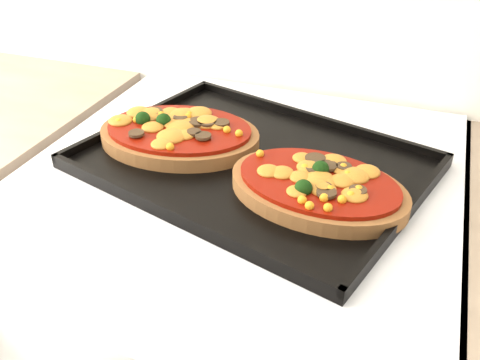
% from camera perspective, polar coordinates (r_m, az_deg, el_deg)
% --- Properties ---
extents(baking_tray, '(0.52, 0.44, 0.02)m').
position_cam_1_polar(baking_tray, '(0.74, 1.35, 2.08)').
color(baking_tray, black).
rests_on(baking_tray, stove).
extents(pizza_left, '(0.26, 0.20, 0.03)m').
position_cam_1_polar(pizza_left, '(0.78, -6.50, 5.03)').
color(pizza_left, brown).
rests_on(pizza_left, baking_tray).
extents(pizza_right, '(0.25, 0.19, 0.03)m').
position_cam_1_polar(pizza_right, '(0.67, 8.33, -0.54)').
color(pizza_right, brown).
rests_on(pizza_right, baking_tray).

